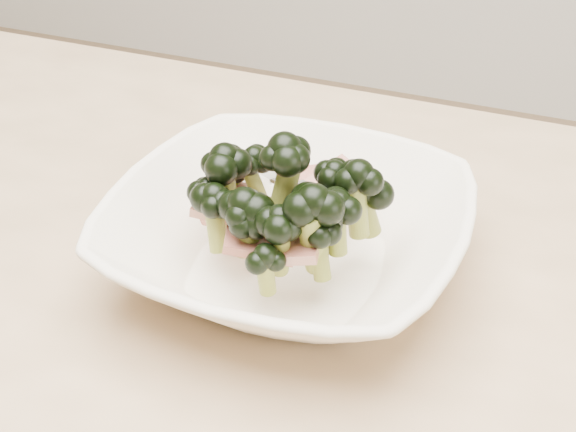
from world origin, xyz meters
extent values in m
cube|color=tan|center=(0.00, 0.00, 0.73)|extent=(1.20, 0.80, 0.04)
imported|color=white|center=(0.06, 0.07, 0.78)|extent=(0.26, 0.26, 0.06)
cylinder|color=olive|center=(0.05, 0.03, 0.80)|extent=(0.02, 0.01, 0.03)
ellipsoid|color=black|center=(0.05, 0.03, 0.83)|extent=(0.04, 0.04, 0.03)
cylinder|color=olive|center=(0.11, 0.09, 0.81)|extent=(0.02, 0.01, 0.05)
ellipsoid|color=black|center=(0.11, 0.09, 0.84)|extent=(0.04, 0.04, 0.03)
cylinder|color=olive|center=(0.11, 0.10, 0.80)|extent=(0.02, 0.02, 0.04)
ellipsoid|color=black|center=(0.11, 0.10, 0.82)|extent=(0.04, 0.04, 0.03)
cylinder|color=olive|center=(0.09, 0.09, 0.82)|extent=(0.01, 0.01, 0.03)
ellipsoid|color=black|center=(0.09, 0.09, 0.84)|extent=(0.03, 0.03, 0.02)
cylinder|color=olive|center=(0.02, 0.04, 0.80)|extent=(0.02, 0.02, 0.04)
ellipsoid|color=black|center=(0.02, 0.04, 0.83)|extent=(0.03, 0.03, 0.03)
cylinder|color=olive|center=(0.00, 0.06, 0.80)|extent=(0.02, 0.02, 0.04)
ellipsoid|color=black|center=(0.00, 0.06, 0.82)|extent=(0.03, 0.03, 0.02)
cylinder|color=olive|center=(0.09, 0.04, 0.81)|extent=(0.02, 0.03, 0.05)
ellipsoid|color=black|center=(0.09, 0.04, 0.84)|extent=(0.04, 0.04, 0.03)
cylinder|color=olive|center=(0.01, 0.07, 0.81)|extent=(0.02, 0.02, 0.05)
ellipsoid|color=black|center=(0.01, 0.07, 0.84)|extent=(0.04, 0.04, 0.03)
cylinder|color=olive|center=(0.07, 0.03, 0.80)|extent=(0.02, 0.02, 0.05)
ellipsoid|color=black|center=(0.07, 0.03, 0.83)|extent=(0.03, 0.03, 0.03)
cylinder|color=olive|center=(0.09, 0.05, 0.80)|extent=(0.02, 0.02, 0.03)
ellipsoid|color=black|center=(0.09, 0.05, 0.82)|extent=(0.03, 0.03, 0.03)
cylinder|color=olive|center=(0.07, 0.01, 0.79)|extent=(0.01, 0.01, 0.03)
ellipsoid|color=black|center=(0.07, 0.01, 0.81)|extent=(0.03, 0.03, 0.02)
cylinder|color=olive|center=(0.04, 0.03, 0.81)|extent=(0.02, 0.02, 0.04)
ellipsoid|color=black|center=(0.04, 0.03, 0.83)|extent=(0.04, 0.04, 0.03)
cylinder|color=olive|center=(0.06, 0.06, 0.83)|extent=(0.02, 0.03, 0.05)
ellipsoid|color=black|center=(0.06, 0.06, 0.86)|extent=(0.04, 0.04, 0.03)
cylinder|color=olive|center=(0.10, 0.06, 0.81)|extent=(0.02, 0.01, 0.04)
ellipsoid|color=black|center=(0.10, 0.06, 0.83)|extent=(0.03, 0.03, 0.03)
cylinder|color=olive|center=(0.09, 0.04, 0.80)|extent=(0.02, 0.02, 0.04)
ellipsoid|color=black|center=(0.09, 0.04, 0.82)|extent=(0.03, 0.03, 0.02)
cylinder|color=olive|center=(0.03, 0.09, 0.81)|extent=(0.02, 0.02, 0.04)
ellipsoid|color=black|center=(0.03, 0.09, 0.83)|extent=(0.03, 0.03, 0.02)
cylinder|color=olive|center=(0.00, 0.10, 0.80)|extent=(0.01, 0.01, 0.04)
ellipsoid|color=black|center=(0.00, 0.10, 0.82)|extent=(0.03, 0.03, 0.02)
cube|color=maroon|center=(0.00, 0.07, 0.80)|extent=(0.04, 0.05, 0.01)
cube|color=maroon|center=(0.08, 0.04, 0.81)|extent=(0.04, 0.05, 0.01)
cube|color=maroon|center=(0.07, 0.14, 0.79)|extent=(0.06, 0.05, 0.02)
cube|color=maroon|center=(0.07, 0.13, 0.80)|extent=(0.05, 0.05, 0.02)
cube|color=maroon|center=(0.05, 0.03, 0.80)|extent=(0.06, 0.05, 0.02)
cube|color=maroon|center=(0.02, 0.09, 0.79)|extent=(0.05, 0.05, 0.02)
cube|color=maroon|center=(0.02, 0.07, 0.79)|extent=(0.06, 0.04, 0.02)
camera|label=1|loc=(0.24, -0.37, 1.12)|focal=50.00mm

